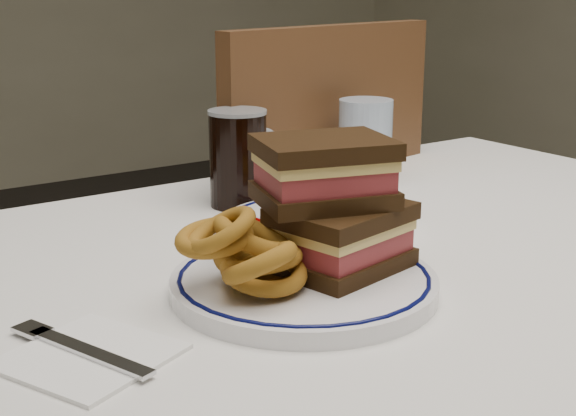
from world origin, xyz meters
TOP-DOWN VIEW (x-y plane):
  - dining_table at (0.00, 0.00)m, footprint 1.27×0.87m
  - chair_far at (0.18, 0.47)m, footprint 0.53×0.53m
  - main_plate at (-0.14, -0.06)m, footprint 0.27×0.27m
  - reuben_sandwich at (-0.10, -0.06)m, footprint 0.17×0.15m
  - onion_rings_main at (-0.20, -0.06)m, footprint 0.14×0.13m
  - ketchup_ramekin at (-0.16, 0.04)m, footprint 0.06×0.06m
  - beer_mug at (-0.02, 0.26)m, footprint 0.12×0.08m
  - water_glass at (0.21, 0.26)m, footprint 0.08×0.08m
  - far_plate at (-0.01, 0.10)m, footprint 0.24×0.24m
  - onion_rings_far at (-0.03, 0.09)m, footprint 0.08×0.09m
  - napkin_fork at (-0.38, -0.07)m, footprint 0.16×0.17m

SIDE VIEW (x-z plane):
  - chair_far at x=0.18m, z-range 0.04..1.03m
  - dining_table at x=0.00m, z-range 0.27..1.02m
  - napkin_fork at x=-0.38m, z-range 0.75..0.76m
  - far_plate at x=-0.01m, z-range 0.75..0.77m
  - main_plate at x=-0.14m, z-range 0.75..0.77m
  - onion_rings_far at x=-0.03m, z-range 0.75..0.81m
  - ketchup_ramekin at x=-0.16m, z-range 0.77..0.80m
  - onion_rings_main at x=-0.20m, z-range 0.74..0.86m
  - water_glass at x=0.21m, z-range 0.75..0.88m
  - beer_mug at x=-0.02m, z-range 0.75..0.89m
  - reuben_sandwich at x=-0.10m, z-range 0.77..0.91m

